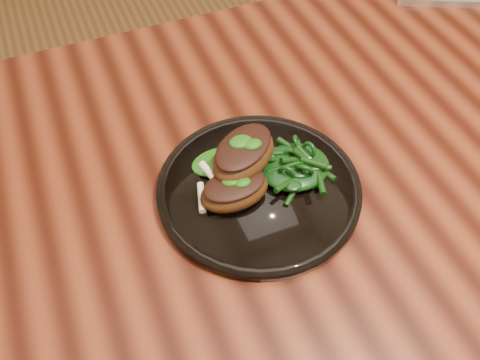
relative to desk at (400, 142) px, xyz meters
name	(u,v)px	position (x,y,z in m)	size (l,w,h in m)	color
desk	(400,142)	(0.00, 0.00, 0.00)	(1.60, 0.80, 0.75)	black
plate	(259,189)	(-0.31, -0.07, 0.09)	(0.30, 0.30, 0.02)	black
lamb_chop_front	(234,190)	(-0.36, -0.08, 0.12)	(0.11, 0.07, 0.05)	#49250E
lamb_chop_back	(243,154)	(-0.33, -0.04, 0.14)	(0.14, 0.12, 0.05)	#49250E
herb_smear	(219,161)	(-0.35, -0.01, 0.10)	(0.09, 0.06, 0.01)	#0E4407
greens_heap	(295,164)	(-0.26, -0.07, 0.12)	(0.11, 0.10, 0.04)	black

